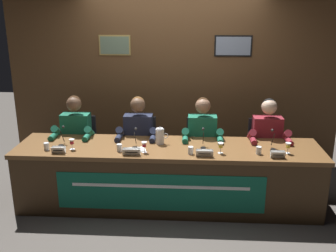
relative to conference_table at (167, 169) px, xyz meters
name	(u,v)px	position (x,y,z in m)	size (l,w,h in m)	color
ground_plane	(168,203)	(0.00, 0.11, -0.51)	(12.00, 12.00, 0.00)	#4C4742
wall_back_panelled	(174,78)	(0.00, 1.44, 0.79)	(4.75, 0.14, 2.60)	brown
conference_table	(167,169)	(0.00, 0.00, 0.00)	(3.55, 0.80, 0.75)	brown
chair_far_left	(80,151)	(-1.22, 0.70, -0.08)	(0.44, 0.45, 0.90)	black
panelist_far_left	(75,136)	(-1.22, 0.50, 0.20)	(0.51, 0.48, 1.23)	black
nameplate_far_left	(58,150)	(-1.20, -0.18, 0.27)	(0.15, 0.06, 0.08)	white
juice_glass_far_left	(72,142)	(-1.08, -0.05, 0.32)	(0.06, 0.06, 0.12)	white
water_cup_far_left	(46,147)	(-1.37, -0.08, 0.27)	(0.06, 0.06, 0.08)	silver
microphone_far_left	(62,139)	(-1.24, 0.08, 0.31)	(0.06, 0.17, 0.22)	black
chair_center_left	(140,152)	(-0.41, 0.70, -0.08)	(0.44, 0.45, 0.90)	black
panelist_center_left	(138,138)	(-0.41, 0.50, 0.20)	(0.51, 0.48, 1.23)	black
nameplate_center_left	(131,152)	(-0.38, -0.18, 0.27)	(0.20, 0.06, 0.08)	white
juice_glass_center_left	(144,145)	(-0.25, -0.09, 0.32)	(0.06, 0.06, 0.12)	white
water_cup_center_left	(119,148)	(-0.54, -0.07, 0.27)	(0.06, 0.06, 0.08)	silver
microphone_center_left	(135,141)	(-0.38, 0.06, 0.31)	(0.06, 0.17, 0.22)	black
chair_center_right	(201,154)	(0.41, 0.70, -0.08)	(0.44, 0.45, 0.90)	black
panelist_center_right	(202,139)	(0.41, 0.50, 0.20)	(0.51, 0.48, 1.23)	black
nameplate_center_right	(204,153)	(0.42, -0.18, 0.27)	(0.19, 0.06, 0.08)	white
juice_glass_center_right	(221,146)	(0.60, -0.07, 0.32)	(0.06, 0.06, 0.12)	white
water_cup_center_right	(191,151)	(0.27, -0.11, 0.27)	(0.06, 0.06, 0.08)	silver
microphone_center_right	(203,142)	(0.41, 0.10, 0.31)	(0.06, 0.17, 0.22)	black
chair_far_right	(263,155)	(1.22, 0.70, -0.08)	(0.44, 0.45, 0.90)	black
panelist_far_right	(268,140)	(1.22, 0.50, 0.20)	(0.51, 0.48, 1.23)	black
nameplate_far_right	(278,154)	(1.21, -0.17, 0.27)	(0.16, 0.06, 0.08)	white
juice_glass_far_right	(288,146)	(1.34, -0.03, 0.32)	(0.06, 0.06, 0.12)	white
water_cup_far_right	(259,151)	(1.02, -0.06, 0.27)	(0.06, 0.06, 0.08)	silver
microphone_far_right	(273,143)	(1.20, 0.10, 0.31)	(0.06, 0.17, 0.22)	black
water_pitcher_central	(160,136)	(-0.10, 0.20, 0.33)	(0.15, 0.10, 0.21)	silver
document_stack_center_left	(136,150)	(-0.35, -0.03, 0.24)	(0.24, 0.19, 0.01)	white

